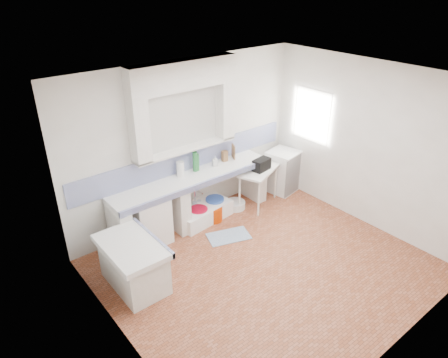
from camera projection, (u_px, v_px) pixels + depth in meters
floor at (266, 267)px, 6.19m from camera, size 4.50×4.50×0.00m
ceiling at (276, 83)px, 4.90m from camera, size 4.50×4.50×0.00m
wall_back at (187, 142)px, 6.93m from camera, size 4.50×0.00×4.50m
wall_front at (409, 258)px, 4.16m from camera, size 4.50×0.00×4.50m
wall_left at (117, 249)px, 4.29m from camera, size 0.00×4.50×4.50m
wall_right at (367, 145)px, 6.80m from camera, size 0.00×4.50×4.50m
alcove_mass at (183, 75)px, 6.25m from camera, size 1.90×0.25×0.45m
window_frame at (318, 114)px, 7.64m from camera, size 0.35×0.86×1.06m
lace_valance at (315, 95)px, 7.38m from camera, size 0.01×0.84×0.24m
counter_slab at (193, 179)px, 6.91m from camera, size 3.00×0.60×0.08m
counter_lip at (203, 185)px, 6.72m from camera, size 3.00×0.04×0.10m
counter_pier_left at (120, 230)px, 6.33m from camera, size 0.20×0.55×0.82m
counter_pier_mid at (177, 208)px, 6.92m from camera, size 0.20×0.55×0.82m
counter_pier_right at (253, 178)px, 7.90m from camera, size 0.20×0.55×0.82m
peninsula_top at (132, 246)px, 5.56m from camera, size 0.70×1.10×0.08m
peninsula_base at (134, 267)px, 5.72m from camera, size 0.60×1.00×0.62m
peninsula_lip at (153, 237)px, 5.74m from camera, size 0.04×1.10×0.10m
backsplash at (188, 159)px, 7.05m from camera, size 4.27×0.03×0.40m
stove at (149, 220)px, 6.60m from camera, size 0.57×0.55×0.81m
sink at (202, 213)px, 7.32m from camera, size 1.10×0.68×0.25m
side_table at (258, 187)px, 7.70m from camera, size 0.99×0.78×0.04m
fridge at (282, 171)px, 8.16m from camera, size 0.64×0.64×0.84m
bucket_red at (199, 216)px, 7.19m from camera, size 0.41×0.41×0.30m
bucket_orange at (214, 213)px, 7.28m from camera, size 0.33×0.33×0.28m
bucket_blue at (215, 206)px, 7.47m from camera, size 0.42×0.42×0.31m
basin_white at (236, 205)px, 7.68m from camera, size 0.45×0.45×0.14m
water_bottle_a at (195, 209)px, 7.37m from camera, size 0.10×0.10×0.31m
water_bottle_b at (199, 207)px, 7.46m from camera, size 0.08×0.08×0.29m
black_bag at (262, 165)px, 7.46m from camera, size 0.37×0.25×0.21m
green_bottle_a at (197, 162)px, 7.04m from camera, size 0.09×0.09×0.30m
green_bottle_b at (195, 161)px, 7.00m from camera, size 0.10×0.10×0.36m
knife_block at (225, 156)px, 7.40m from camera, size 0.11×0.09×0.20m
cutting_board at (233, 151)px, 7.50m from camera, size 0.10×0.18×0.27m
paper_towel at (180, 169)px, 6.85m from camera, size 0.15×0.15×0.26m
soap_bottle at (215, 161)px, 7.23m from camera, size 0.11×0.11×0.19m
rug at (229, 236)px, 6.89m from camera, size 0.79×0.61×0.01m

